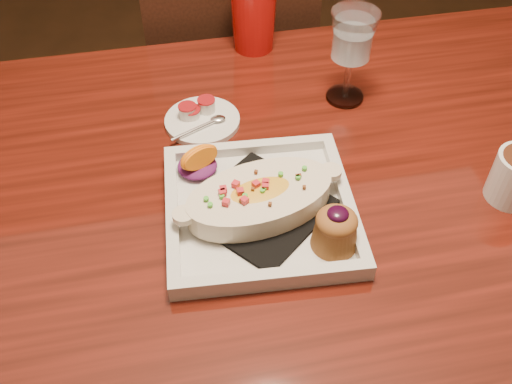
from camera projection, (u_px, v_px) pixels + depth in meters
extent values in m
plane|color=#321D10|center=(276.00, 383.00, 1.48)|extent=(7.00, 7.00, 0.00)
cube|color=#60160D|center=(287.00, 187.00, 0.95)|extent=(1.50, 0.90, 0.04)
cylinder|color=black|center=(486.00, 153.00, 1.57)|extent=(0.07, 0.07, 0.71)
cube|color=black|center=(225.00, 84.00, 1.63)|extent=(0.42, 0.42, 0.04)
cylinder|color=black|center=(269.00, 104.00, 1.93)|extent=(0.04, 0.04, 0.45)
cylinder|color=black|center=(168.00, 117.00, 1.88)|extent=(0.04, 0.04, 0.45)
cylinder|color=black|center=(293.00, 172.00, 1.70)|extent=(0.04, 0.04, 0.45)
cylinder|color=black|center=(180.00, 189.00, 1.65)|extent=(0.04, 0.04, 0.45)
cube|color=black|center=(234.00, 42.00, 1.32)|extent=(0.40, 0.03, 0.46)
cube|color=silver|center=(260.00, 212.00, 0.88)|extent=(0.30, 0.30, 0.01)
cube|color=black|center=(260.00, 208.00, 0.87)|extent=(0.25, 0.25, 0.01)
ellipsoid|color=gold|center=(260.00, 198.00, 0.85)|extent=(0.21, 0.14, 0.04)
ellipsoid|color=#5F1557|center=(197.00, 166.00, 0.93)|extent=(0.07, 0.07, 0.02)
cone|color=brown|center=(335.00, 233.00, 0.81)|extent=(0.07, 0.07, 0.05)
ellipsoid|color=brown|center=(337.00, 221.00, 0.79)|extent=(0.06, 0.06, 0.03)
ellipsoid|color=black|center=(338.00, 214.00, 0.78)|extent=(0.03, 0.03, 0.01)
cylinder|color=silver|center=(345.00, 96.00, 1.08)|extent=(0.07, 0.07, 0.01)
cylinder|color=silver|center=(347.00, 78.00, 1.05)|extent=(0.01, 0.01, 0.08)
cone|color=silver|center=(353.00, 37.00, 0.99)|extent=(0.09, 0.09, 0.09)
cylinder|color=silver|center=(202.00, 121.00, 1.03)|extent=(0.14, 0.14, 0.01)
cylinder|color=silver|center=(188.00, 112.00, 1.02)|extent=(0.03, 0.03, 0.02)
cylinder|color=#A71419|center=(187.00, 106.00, 1.01)|extent=(0.03, 0.03, 0.00)
cylinder|color=silver|center=(207.00, 106.00, 1.04)|extent=(0.03, 0.03, 0.02)
cylinder|color=#A71419|center=(206.00, 100.00, 1.03)|extent=(0.03, 0.03, 0.00)
cylinder|color=silver|center=(191.00, 115.00, 1.03)|extent=(0.03, 0.03, 0.02)
cylinder|color=#A71419|center=(191.00, 109.00, 1.02)|extent=(0.04, 0.04, 0.00)
cone|color=red|center=(254.00, 12.00, 1.15)|extent=(0.10, 0.10, 0.16)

